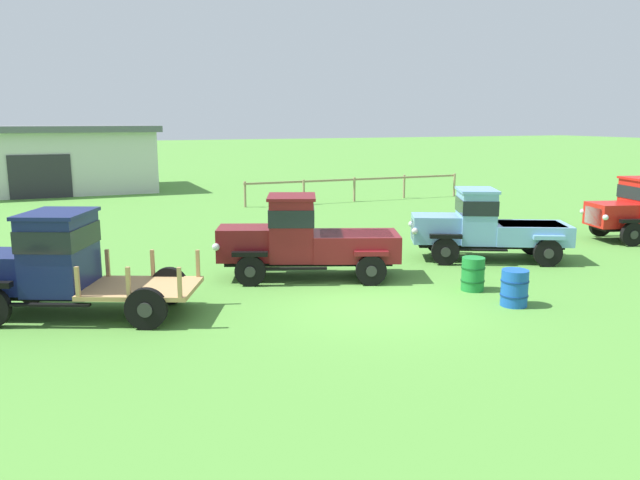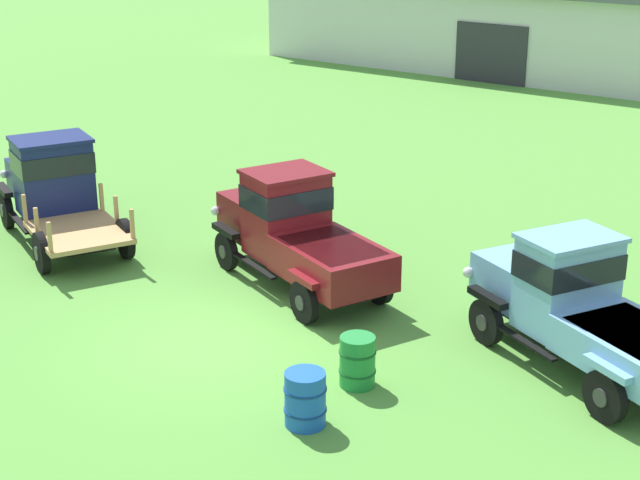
{
  "view_description": "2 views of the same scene",
  "coord_description": "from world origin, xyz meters",
  "px_view_note": "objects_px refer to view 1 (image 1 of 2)",
  "views": [
    {
      "loc": [
        -6.62,
        -12.56,
        4.31
      ],
      "look_at": [
        -0.04,
        3.17,
        1.0
      ],
      "focal_mm": 35.0,
      "sensor_mm": 36.0,
      "label": 1
    },
    {
      "loc": [
        10.95,
        -11.55,
        7.62
      ],
      "look_at": [
        -0.04,
        3.17,
        1.0
      ],
      "focal_mm": 55.0,
      "sensor_mm": 36.0,
      "label": 2
    }
  ],
  "objects_px": {
    "oil_drum_near_fence": "(473,274)",
    "vintage_truck_second_in_line": "(53,262)",
    "vintage_truck_midrow_center": "(305,238)",
    "vintage_truck_far_side": "(485,225)",
    "oil_drum_beside_row": "(514,288)"
  },
  "relations": [
    {
      "from": "oil_drum_near_fence",
      "to": "vintage_truck_second_in_line",
      "type": "bearing_deg",
      "value": 169.13
    },
    {
      "from": "vintage_truck_midrow_center",
      "to": "vintage_truck_far_side",
      "type": "bearing_deg",
      "value": -0.2
    },
    {
      "from": "vintage_truck_midrow_center",
      "to": "oil_drum_beside_row",
      "type": "relative_size",
      "value": 6.0
    },
    {
      "from": "vintage_truck_second_in_line",
      "to": "oil_drum_near_fence",
      "type": "height_order",
      "value": "vintage_truck_second_in_line"
    },
    {
      "from": "vintage_truck_far_side",
      "to": "oil_drum_near_fence",
      "type": "relative_size",
      "value": 5.79
    },
    {
      "from": "vintage_truck_second_in_line",
      "to": "vintage_truck_midrow_center",
      "type": "bearing_deg",
      "value": 8.53
    },
    {
      "from": "vintage_truck_second_in_line",
      "to": "oil_drum_beside_row",
      "type": "xyz_separation_m",
      "value": [
        9.91,
        -3.38,
        -0.77
      ]
    },
    {
      "from": "vintage_truck_far_side",
      "to": "vintage_truck_second_in_line",
      "type": "bearing_deg",
      "value": -175.69
    },
    {
      "from": "vintage_truck_far_side",
      "to": "oil_drum_beside_row",
      "type": "xyz_separation_m",
      "value": [
        -2.42,
        -4.31,
        -0.65
      ]
    },
    {
      "from": "vintage_truck_second_in_line",
      "to": "oil_drum_near_fence",
      "type": "bearing_deg",
      "value": -10.87
    },
    {
      "from": "vintage_truck_midrow_center",
      "to": "oil_drum_beside_row",
      "type": "bearing_deg",
      "value": -50.38
    },
    {
      "from": "vintage_truck_second_in_line",
      "to": "vintage_truck_midrow_center",
      "type": "distance_m",
      "value": 6.4
    },
    {
      "from": "vintage_truck_midrow_center",
      "to": "oil_drum_beside_row",
      "type": "height_order",
      "value": "vintage_truck_midrow_center"
    },
    {
      "from": "oil_drum_beside_row",
      "to": "oil_drum_near_fence",
      "type": "bearing_deg",
      "value": 93.13
    },
    {
      "from": "oil_drum_beside_row",
      "to": "oil_drum_near_fence",
      "type": "distance_m",
      "value": 1.49
    }
  ]
}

